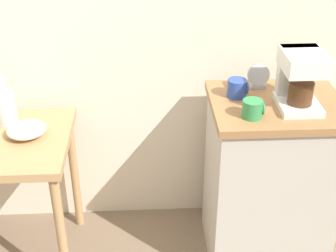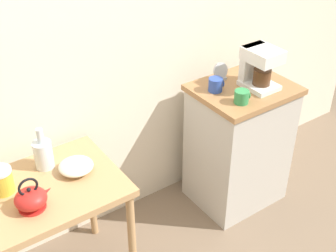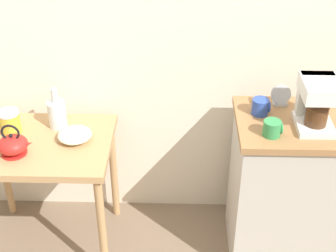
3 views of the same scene
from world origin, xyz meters
name	(u,v)px [view 1 (image 1 of 3)]	position (x,y,z in m)	size (l,w,h in m)	color
kitchen_counter	(268,181)	(0.76, 0.07, 0.45)	(0.62, 0.51, 0.89)	#BCB7AD
bowl_stoneware	(26,130)	(-0.40, 0.09, 0.77)	(0.18, 0.18, 0.06)	beige
glass_carafe_vase	(5,107)	(-0.52, 0.22, 0.83)	(0.10, 0.10, 0.24)	silver
coffee_maker	(300,76)	(0.83, 0.04, 1.04)	(0.18, 0.22, 0.26)	white
mug_blue	(237,88)	(0.58, 0.14, 0.94)	(0.09, 0.09, 0.08)	#2D4CAD
mug_tall_green	(253,109)	(0.61, -0.06, 0.93)	(0.09, 0.09, 0.08)	#338C4C
table_clock	(258,77)	(0.69, 0.23, 0.95)	(0.11, 0.05, 0.12)	#B2B5BA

